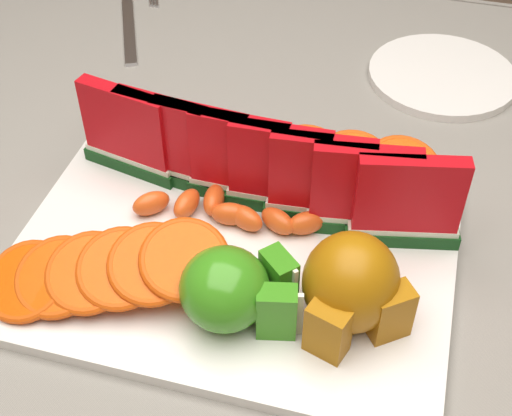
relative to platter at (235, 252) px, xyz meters
The scene contains 11 objects.
table 0.15m from the platter, 152.28° to the left, with size 1.40×0.90×0.75m.
tablecloth 0.11m from the platter, 152.28° to the left, with size 1.53×1.03×0.20m.
platter is the anchor object (origin of this frame).
apple_cluster 0.09m from the platter, 73.58° to the right, with size 0.11×0.09×0.07m.
pear_cluster 0.13m from the platter, 24.04° to the right, with size 0.10×0.10×0.09m.
side_plate 0.38m from the platter, 64.89° to the left, with size 0.21×0.21×0.01m.
fork 0.44m from the platter, 124.86° to the left, with size 0.08×0.19×0.00m.
watermelon_row 0.08m from the platter, 83.89° to the left, with size 0.39×0.07×0.10m.
orange_fan_front 0.12m from the platter, 139.19° to the right, with size 0.23×0.14×0.06m.
orange_fan_back 0.12m from the platter, 81.83° to the left, with size 0.33×0.10×0.04m.
tangerine_segments 0.04m from the platter, 113.45° to the left, with size 0.19×0.06×0.02m.
Camera 1 is at (0.23, -0.47, 1.25)m, focal length 50.00 mm.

